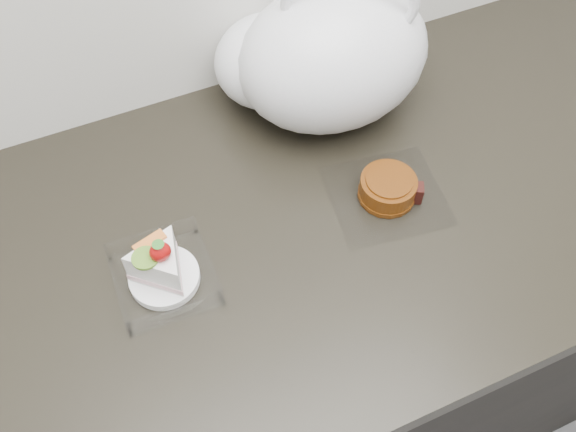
# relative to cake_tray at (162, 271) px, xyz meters

# --- Properties ---
(counter) EXTENTS (2.04, 0.64, 0.90)m
(counter) POSITION_rel_cake_tray_xyz_m (0.23, 0.02, -0.48)
(counter) COLOR black
(counter) RESTS_ON ground
(cake_tray) EXTENTS (0.13, 0.13, 0.10)m
(cake_tray) POSITION_rel_cake_tray_xyz_m (0.00, 0.00, 0.00)
(cake_tray) COLOR white
(cake_tray) RESTS_ON counter
(mooncake_wrap) EXTENTS (0.19, 0.18, 0.04)m
(mooncake_wrap) POSITION_rel_cake_tray_xyz_m (0.34, 0.01, -0.01)
(mooncake_wrap) COLOR white
(mooncake_wrap) RESTS_ON counter
(plastic_bag) EXTENTS (0.37, 0.33, 0.27)m
(plastic_bag) POSITION_rel_cake_tray_xyz_m (0.33, 0.21, 0.08)
(plastic_bag) COLOR white
(plastic_bag) RESTS_ON counter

